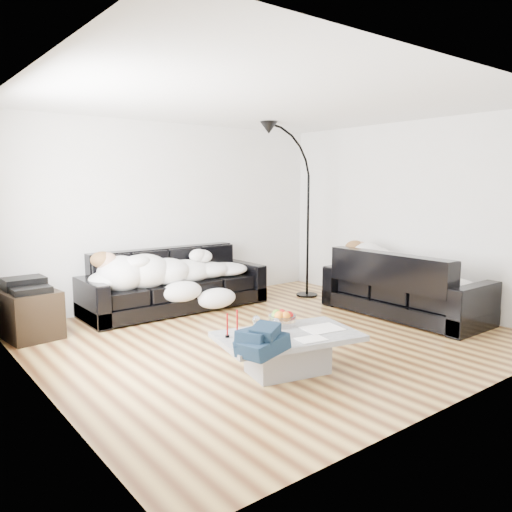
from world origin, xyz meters
TOP-DOWN VIEW (x-y plane):
  - ground at (0.00, 0.00)m, footprint 5.00×5.00m
  - wall_back at (0.00, 2.25)m, footprint 5.00×0.02m
  - wall_left at (-2.50, 0.00)m, footprint 0.02×4.50m
  - wall_right at (2.50, 0.00)m, footprint 0.02×4.50m
  - ceiling at (0.00, 0.00)m, footprint 5.00×5.00m
  - sofa_back at (-0.25, 1.78)m, footprint 2.54×0.88m
  - sofa_right at (1.98, -0.35)m, footprint 0.92×2.14m
  - sleeper_back at (-0.25, 1.73)m, footprint 2.15×0.74m
  - sleeper_right at (1.98, -0.35)m, footprint 0.77×1.83m
  - teal_cushion at (1.92, 0.31)m, footprint 0.42×0.38m
  - coffee_table at (-0.59, -0.93)m, footprint 1.41×1.01m
  - fruit_bowl at (-0.46, -0.70)m, footprint 0.31×0.31m
  - wine_glass_a at (-0.83, -0.77)m, footprint 0.09×0.09m
  - wine_glass_b at (-0.91, -0.91)m, footprint 0.08×0.08m
  - wine_glass_c at (-0.74, -0.94)m, footprint 0.09×0.09m
  - candle_left at (-1.09, -0.69)m, footprint 0.05×0.05m
  - candle_right at (-0.97, -0.66)m, footprint 0.05×0.05m
  - newspaper_a at (-0.23, -1.02)m, footprint 0.41×0.34m
  - newspaper_b at (-0.55, -1.19)m, footprint 0.28×0.23m
  - navy_jacket at (-1.11, -1.19)m, footprint 0.47×0.42m
  - shoes at (0.02, -0.38)m, footprint 0.48×0.39m
  - av_cabinet at (-2.19, 1.73)m, footprint 0.63×0.85m
  - stereo at (-2.19, 1.73)m, footprint 0.45×0.35m
  - floor_lamp at (1.78, 1.29)m, footprint 0.89×0.57m

SIDE VIEW (x-z plane):
  - ground at x=0.00m, z-range 0.00..0.00m
  - shoes at x=0.02m, z-range 0.00..0.10m
  - coffee_table at x=-0.59m, z-range 0.00..0.37m
  - av_cabinet at x=-2.19m, z-range 0.00..0.54m
  - newspaper_b at x=-0.55m, z-range 0.38..0.38m
  - newspaper_a at x=-0.23m, z-range 0.38..0.38m
  - sofa_back at x=-0.25m, z-range 0.00..0.83m
  - sofa_right at x=1.98m, z-range 0.00..0.86m
  - wine_glass_b at x=-0.91m, z-range 0.37..0.53m
  - fruit_bowl at x=-0.46m, z-range 0.37..0.54m
  - wine_glass_c at x=-0.74m, z-range 0.37..0.54m
  - wine_glass_a at x=-0.83m, z-range 0.37..0.55m
  - candle_left at x=-1.09m, z-range 0.37..0.59m
  - candle_right at x=-0.97m, z-range 0.37..0.60m
  - navy_jacket at x=-1.11m, z-range 0.45..0.65m
  - stereo at x=-2.19m, z-range 0.54..0.67m
  - sleeper_back at x=-0.25m, z-range 0.42..0.85m
  - sleeper_right at x=1.98m, z-range 0.42..0.87m
  - teal_cushion at x=1.92m, z-range 0.62..0.82m
  - floor_lamp at x=1.78m, z-range 0.00..2.28m
  - wall_back at x=0.00m, z-range 0.00..2.60m
  - wall_left at x=-2.50m, z-range 0.00..2.60m
  - wall_right at x=2.50m, z-range 0.00..2.60m
  - ceiling at x=0.00m, z-range 2.60..2.60m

